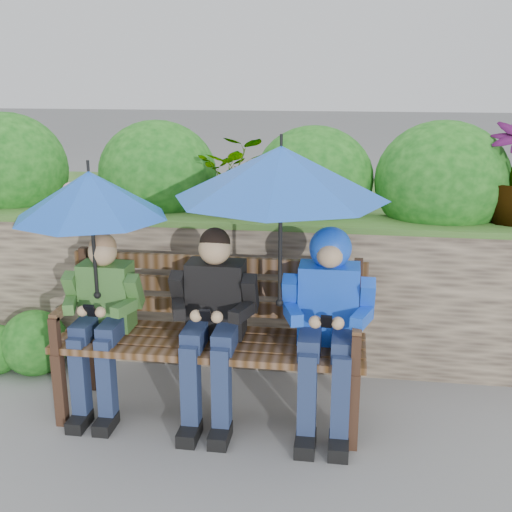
# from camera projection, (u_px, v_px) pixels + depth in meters

# --- Properties ---
(ground) EXTENTS (60.00, 60.00, 0.00)m
(ground) POSITION_uv_depth(u_px,v_px,m) (254.00, 411.00, 3.88)
(ground) COLOR gray
(ground) RESTS_ON ground
(garden_backdrop) EXTENTS (8.00, 2.83, 1.73)m
(garden_backdrop) POSITION_uv_depth(u_px,v_px,m) (286.00, 246.00, 5.24)
(garden_backdrop) COLOR #4C4137
(garden_backdrop) RESTS_ON ground
(park_bench) EXTENTS (1.78, 0.52, 0.94)m
(park_bench) POSITION_uv_depth(u_px,v_px,m) (212.00, 327.00, 3.76)
(park_bench) COLOR #3A2418
(park_bench) RESTS_ON ground
(boy_left) EXTENTS (0.45, 0.52, 1.08)m
(boy_left) POSITION_uv_depth(u_px,v_px,m) (102.00, 313.00, 3.75)
(boy_left) COLOR #325C28
(boy_left) RESTS_ON ground
(boy_middle) EXTENTS (0.49, 0.57, 1.13)m
(boy_middle) POSITION_uv_depth(u_px,v_px,m) (213.00, 316.00, 3.65)
(boy_middle) COLOR black
(boy_middle) RESTS_ON ground
(boy_right) EXTENTS (0.51, 0.61, 1.16)m
(boy_right) POSITION_uv_depth(u_px,v_px,m) (328.00, 313.00, 3.55)
(boy_right) COLOR blue
(boy_right) RESTS_ON ground
(umbrella_left) EXTENTS (0.88, 0.88, 0.81)m
(umbrella_left) POSITION_uv_depth(u_px,v_px,m) (90.00, 195.00, 3.56)
(umbrella_left) COLOR blue
(umbrella_left) RESTS_ON ground
(umbrella_right) EXTENTS (1.15, 1.15, 0.95)m
(umbrella_right) POSITION_uv_depth(u_px,v_px,m) (281.00, 173.00, 3.35)
(umbrella_right) COLOR blue
(umbrella_right) RESTS_ON ground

